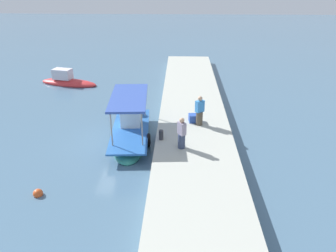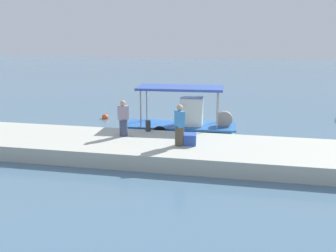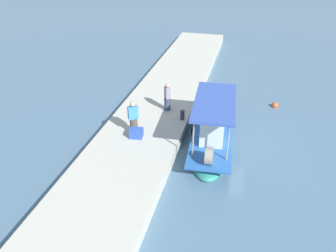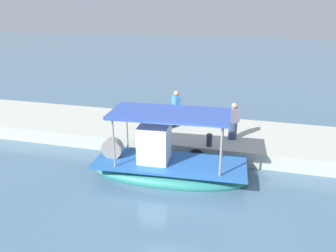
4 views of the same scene
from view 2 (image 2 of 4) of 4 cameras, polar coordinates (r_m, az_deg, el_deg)
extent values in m
plane|color=slate|center=(21.61, 0.37, -0.94)|extent=(120.00, 120.00, 0.00)
cube|color=#B7B8AB|center=(17.56, -2.51, -3.23)|extent=(36.00, 4.14, 0.65)
ellipsoid|color=teal|center=(20.85, 1.71, -1.22)|extent=(6.02, 2.41, 0.88)
cube|color=#2860AB|center=(20.73, 1.71, 0.10)|extent=(5.79, 2.39, 0.10)
cube|color=silver|center=(20.52, 3.36, 1.95)|extent=(1.17, 1.18, 1.50)
cylinder|color=gray|center=(21.16, 7.07, 2.79)|extent=(0.07, 0.07, 1.92)
cylinder|color=gray|center=(19.67, 6.94, 2.00)|extent=(0.07, 0.07, 1.92)
cylinder|color=gray|center=(21.58, -3.02, 3.08)|extent=(0.07, 0.07, 1.92)
cylinder|color=gray|center=(20.11, -3.88, 2.32)|extent=(0.07, 0.07, 1.92)
cube|color=#3451AA|center=(20.38, 1.75, 5.39)|extent=(4.40, 2.21, 0.12)
torus|color=black|center=(19.90, -1.18, -1.05)|extent=(0.75, 0.23, 0.74)
cylinder|color=gray|center=(20.51, 7.96, 0.98)|extent=(0.82, 0.40, 0.80)
cylinder|color=#37425E|center=(18.43, -6.29, -0.24)|extent=(0.50, 0.50, 0.76)
cube|color=#93879C|center=(18.29, -6.35, 1.87)|extent=(0.53, 0.46, 0.63)
sphere|color=tan|center=(18.21, -6.38, 3.22)|extent=(0.25, 0.25, 0.25)
cylinder|color=brown|center=(16.78, 1.64, -1.43)|extent=(0.54, 0.54, 0.80)
cube|color=#3A89D4|center=(16.61, 1.66, 1.03)|extent=(0.50, 0.56, 0.66)
sphere|color=tan|center=(16.52, 1.67, 2.60)|extent=(0.26, 0.26, 0.26)
cylinder|color=#2D2D33|center=(19.21, -2.83, 0.02)|extent=(0.24, 0.24, 0.52)
cube|color=#2D50AC|center=(17.02, 3.13, -1.85)|extent=(0.58, 0.69, 0.45)
sphere|color=#DB5423|center=(25.34, -8.85, 1.21)|extent=(0.42, 0.42, 0.42)
camera|label=1|loc=(26.77, -39.40, 17.72)|focal=35.27mm
camera|label=3|loc=(23.79, 40.07, 20.25)|focal=34.60mm
camera|label=4|loc=(31.34, 0.33, 14.81)|focal=35.27mm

